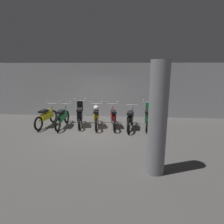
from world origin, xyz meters
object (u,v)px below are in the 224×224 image
at_px(motorbike_slot_2, 80,115).
at_px(motorbike_slot_5, 130,118).
at_px(motorbike_slot_3, 96,116).
at_px(support_pillar, 158,120).
at_px(motorbike_slot_0, 47,116).
at_px(motorbike_slot_6, 148,117).
at_px(motorbike_slot_1, 62,117).
at_px(motorbike_slot_4, 113,117).

xyz_separation_m(motorbike_slot_2, motorbike_slot_5, (2.43, -0.20, -0.04)).
xyz_separation_m(motorbike_slot_3, support_pillar, (2.25, -3.86, 0.98)).
bearing_deg(motorbike_slot_0, motorbike_slot_2, 5.51).
xyz_separation_m(motorbike_slot_0, motorbike_slot_6, (4.83, 0.07, 0.04)).
xyz_separation_m(motorbike_slot_0, motorbike_slot_2, (1.60, 0.15, 0.04)).
xyz_separation_m(motorbike_slot_1, motorbike_slot_4, (2.41, 0.18, 0.00)).
bearing_deg(motorbike_slot_5, motorbike_slot_6, 7.86).
bearing_deg(motorbike_slot_6, support_pillar, -92.66).
height_order(motorbike_slot_1, motorbike_slot_4, same).
bearing_deg(motorbike_slot_4, motorbike_slot_3, -176.71).
bearing_deg(motorbike_slot_2, support_pillar, -52.10).
height_order(motorbike_slot_1, support_pillar, support_pillar).
height_order(motorbike_slot_0, motorbike_slot_3, same).
bearing_deg(motorbike_slot_3, motorbike_slot_0, -177.96).
relative_size(motorbike_slot_5, support_pillar, 0.65).
distance_m(motorbike_slot_0, motorbike_slot_1, 0.80).
bearing_deg(motorbike_slot_3, support_pillar, -59.79).
bearing_deg(motorbike_slot_6, motorbike_slot_1, -178.35).
relative_size(motorbike_slot_1, motorbike_slot_4, 1.00).
distance_m(motorbike_slot_6, support_pillar, 3.96).
height_order(motorbike_slot_2, motorbike_slot_3, motorbike_slot_2).
relative_size(motorbike_slot_2, support_pillar, 0.55).
distance_m(motorbike_slot_5, support_pillar, 3.91).
bearing_deg(motorbike_slot_1, support_pillar, -43.99).
height_order(motorbike_slot_3, support_pillar, support_pillar).
distance_m(motorbike_slot_2, motorbike_slot_3, 0.81).
relative_size(motorbike_slot_4, motorbike_slot_5, 1.00).
bearing_deg(motorbike_slot_4, motorbike_slot_0, -177.65).
height_order(motorbike_slot_3, motorbike_slot_4, same).
height_order(motorbike_slot_0, motorbike_slot_1, same).
bearing_deg(motorbike_slot_2, motorbike_slot_6, -1.55).
distance_m(motorbike_slot_4, motorbike_slot_6, 1.62).
bearing_deg(motorbike_slot_0, motorbike_slot_5, -0.64).
xyz_separation_m(motorbike_slot_3, motorbike_slot_5, (1.62, -0.13, -0.04)).
distance_m(motorbike_slot_5, motorbike_slot_6, 0.82).
relative_size(motorbike_slot_1, motorbike_slot_6, 1.17).
xyz_separation_m(motorbike_slot_0, motorbike_slot_1, (0.80, -0.05, 0.00)).
bearing_deg(motorbike_slot_4, motorbike_slot_5, -12.30).
distance_m(motorbike_slot_4, motorbike_slot_5, 0.83).
relative_size(motorbike_slot_0, motorbike_slot_5, 1.00).
distance_m(motorbike_slot_3, support_pillar, 4.57).
bearing_deg(motorbike_slot_3, motorbike_slot_1, -175.18).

